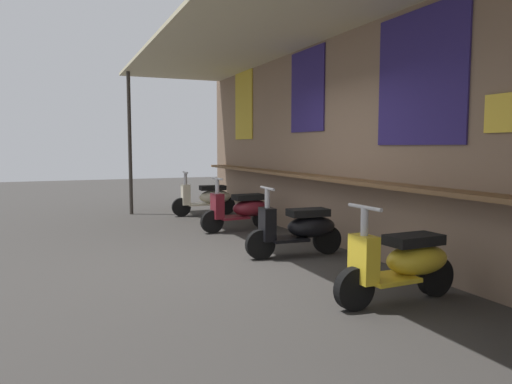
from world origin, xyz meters
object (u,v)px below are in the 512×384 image
Objects in this scene: scooter_maroon at (243,209)px; scooter_black at (300,228)px; scooter_cream at (208,198)px; scooter_yellow at (404,262)px.

scooter_maroon and scooter_black have the same top height.
scooter_cream is 1.00× the size of scooter_yellow.
scooter_cream is 4.31m from scooter_black.
scooter_cream and scooter_black have the same top height.
scooter_maroon is at bearing 93.48° from scooter_cream.
scooter_cream is at bearing -92.61° from scooter_yellow.
scooter_maroon is 1.00× the size of scooter_black.
scooter_yellow is at bearing 93.34° from scooter_black.
scooter_black is 2.12m from scooter_yellow.
scooter_black is at bearing 93.48° from scooter_cream.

